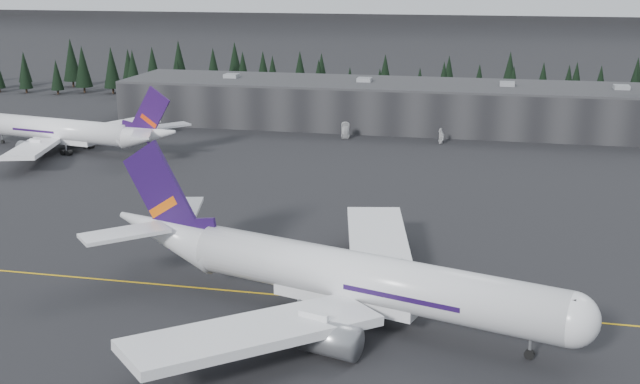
% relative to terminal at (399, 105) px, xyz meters
% --- Properties ---
extents(ground, '(1400.00, 1400.00, 0.00)m').
position_rel_terminal_xyz_m(ground, '(0.00, -125.00, -6.30)').
color(ground, black).
rests_on(ground, ground).
extents(taxiline, '(400.00, 0.40, 0.02)m').
position_rel_terminal_xyz_m(taxiline, '(0.00, -127.00, -6.29)').
color(taxiline, gold).
rests_on(taxiline, ground).
extents(terminal, '(160.00, 30.00, 12.60)m').
position_rel_terminal_xyz_m(terminal, '(0.00, 0.00, 0.00)').
color(terminal, black).
rests_on(terminal, ground).
extents(treeline, '(360.00, 20.00, 15.00)m').
position_rel_terminal_xyz_m(treeline, '(0.00, 37.00, 1.20)').
color(treeline, black).
rests_on(treeline, ground).
extents(mountain_ridge, '(4400.00, 900.00, 420.00)m').
position_rel_terminal_xyz_m(mountain_ridge, '(0.00, 875.00, -6.30)').
color(mountain_ridge, white).
rests_on(mountain_ridge, ground).
extents(jet_main, '(68.39, 61.98, 20.57)m').
position_rel_terminal_xyz_m(jet_main, '(6.83, -131.55, -0.50)').
color(jet_main, white).
rests_on(jet_main, ground).
extents(jet_parked, '(59.50, 54.46, 17.64)m').
position_rel_terminal_xyz_m(jet_parked, '(-75.02, -49.81, -1.33)').
color(jet_parked, white).
rests_on(jet_parked, ground).
extents(gse_vehicle_a, '(3.17, 5.05, 1.30)m').
position_rel_terminal_xyz_m(gse_vehicle_a, '(-11.59, -20.70, -5.65)').
color(gse_vehicle_a, silver).
rests_on(gse_vehicle_a, ground).
extents(gse_vehicle_b, '(4.25, 2.11, 1.39)m').
position_rel_terminal_xyz_m(gse_vehicle_b, '(13.96, -21.18, -5.60)').
color(gse_vehicle_b, silver).
rests_on(gse_vehicle_b, ground).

